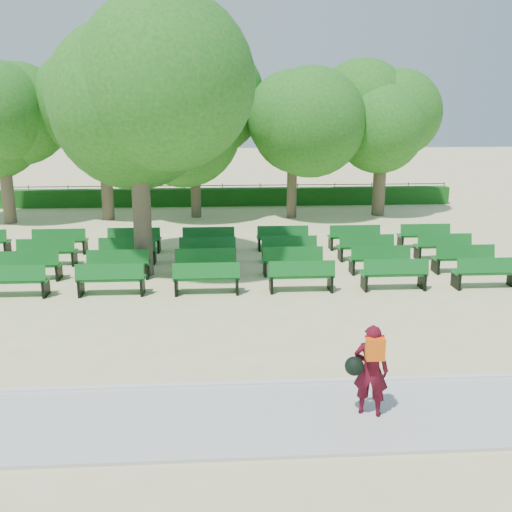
# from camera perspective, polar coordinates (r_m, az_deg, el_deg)

# --- Properties ---
(ground) EXTENTS (120.00, 120.00, 0.00)m
(ground) POSITION_cam_1_polar(r_m,az_deg,el_deg) (16.43, -6.47, -2.95)
(ground) COLOR beige
(paving) EXTENTS (30.00, 2.20, 0.06)m
(paving) POSITION_cam_1_polar(r_m,az_deg,el_deg) (9.62, -8.53, -16.05)
(paving) COLOR #B3B4B0
(paving) RESTS_ON ground
(curb) EXTENTS (30.00, 0.12, 0.10)m
(curb) POSITION_cam_1_polar(r_m,az_deg,el_deg) (10.61, -8.03, -12.81)
(curb) COLOR silver
(curb) RESTS_ON ground
(hedge) EXTENTS (26.00, 0.70, 0.90)m
(hedge) POSITION_cam_1_polar(r_m,az_deg,el_deg) (30.00, -5.28, 5.89)
(hedge) COLOR #165216
(hedge) RESTS_ON ground
(fence) EXTENTS (26.00, 0.10, 1.02)m
(fence) POSITION_cam_1_polar(r_m,az_deg,el_deg) (30.47, -5.25, 5.16)
(fence) COLOR black
(fence) RESTS_ON ground
(tree_line) EXTENTS (21.80, 6.80, 7.04)m
(tree_line) POSITION_cam_1_polar(r_m,az_deg,el_deg) (26.13, -5.48, 3.61)
(tree_line) COLOR #26681C
(tree_line) RESTS_ON ground
(bench_array) EXTENTS (1.83, 0.64, 1.14)m
(bench_array) POSITION_cam_1_polar(r_m,az_deg,el_deg) (18.01, -4.80, -1.03)
(bench_array) COLOR #105C1D
(bench_array) RESTS_ON ground
(tree_among) EXTENTS (5.00, 5.00, 7.20)m
(tree_among) POSITION_cam_1_polar(r_m,az_deg,el_deg) (17.05, -11.85, 14.28)
(tree_among) COLOR brown
(tree_among) RESTS_ON ground
(person) EXTENTS (0.77, 0.55, 1.54)m
(person) POSITION_cam_1_polar(r_m,az_deg,el_deg) (9.48, 11.31, -11.02)
(person) COLOR #470A16
(person) RESTS_ON ground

